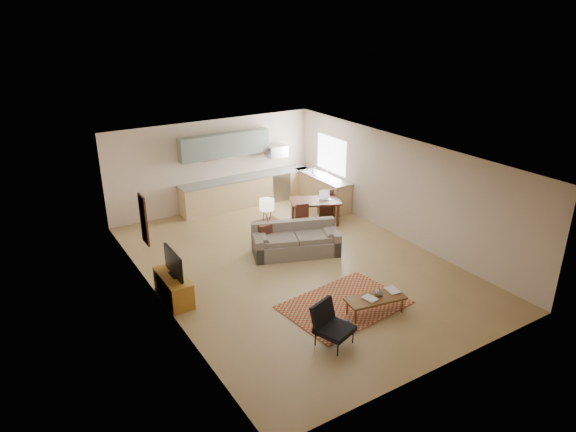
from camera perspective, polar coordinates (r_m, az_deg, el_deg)
room at (r=11.77m, az=0.77°, el=0.43°), size 9.00×9.00×9.00m
kitchen_counter_back at (r=15.90m, az=-4.63°, el=2.82°), size 4.26×0.64×0.92m
kitchen_counter_right at (r=15.95m, az=3.84°, el=2.91°), size 0.64×2.26×0.92m
kitchen_range at (r=16.40m, az=-1.21°, el=3.47°), size 0.62×0.62×0.90m
kitchen_microwave at (r=16.10m, az=-1.28°, el=7.20°), size 0.62×0.40×0.35m
upper_cabinets at (r=15.35m, az=-7.06°, el=7.83°), size 2.80×0.34×0.70m
window_right at (r=15.80m, az=4.83°, el=6.83°), size 0.02×1.40×1.05m
wall_art_left at (r=11.25m, az=-15.70°, el=-0.38°), size 0.06×0.42×1.10m
triptych at (r=15.37m, az=-8.61°, el=7.00°), size 1.70×0.04×0.50m
rug at (r=10.81m, az=6.28°, el=-9.77°), size 2.61×1.94×0.02m
sofa at (r=12.68m, az=0.87°, el=-2.66°), size 2.40×1.66×0.77m
coffee_table at (r=10.55m, az=9.64°, el=-9.75°), size 1.28×0.68×0.37m
book_a at (r=10.31m, az=8.68°, el=-9.26°), size 0.31×0.36×0.03m
book_b at (r=10.68m, az=11.00°, el=-8.22°), size 0.33×0.39×0.02m
vase at (r=10.50m, az=10.05°, el=-8.27°), size 0.19×0.19×0.17m
armchair at (r=9.47m, az=5.20°, el=-12.06°), size 0.87×0.87×0.79m
tv_credenza at (r=11.08m, az=-12.60°, el=-7.76°), size 0.47×1.21×0.56m
tv at (r=10.83m, az=-12.62°, el=-5.13°), size 0.09×0.93×0.56m
console_table at (r=12.95m, az=-2.32°, el=-2.15°), size 0.69×0.50×0.76m
table_lamp at (r=12.69m, az=-2.37°, el=0.65°), size 0.42×0.42×0.60m
dining_table at (r=14.51m, az=3.03°, el=0.47°), size 1.58×1.29×0.70m
dining_chair_near at (r=13.89m, az=1.80°, el=-0.37°), size 0.46×0.47×0.77m
dining_chair_far at (r=15.11m, az=4.17°, el=1.64°), size 0.54×0.55×0.85m
laptop at (r=14.43m, az=4.17°, el=2.27°), size 0.35×0.31×0.22m
soap_bottle at (r=15.98m, az=2.90°, el=5.06°), size 0.11×0.11×0.19m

